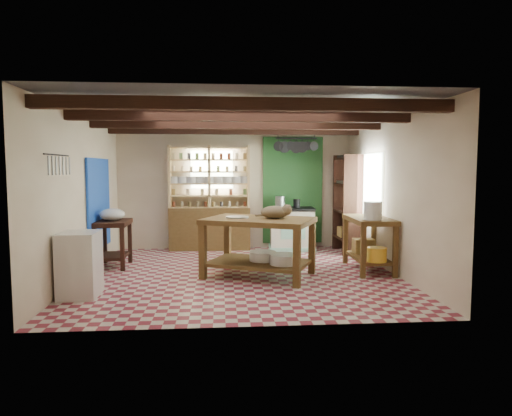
{
  "coord_description": "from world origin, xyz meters",
  "views": [
    {
      "loc": [
        -0.33,
        -7.34,
        1.73
      ],
      "look_at": [
        0.28,
        0.3,
        1.06
      ],
      "focal_mm": 32.0,
      "sensor_mm": 36.0,
      "label": 1
    }
  ],
  "objects": [
    {
      "name": "kettle_left",
      "position": [
        0.94,
        2.17,
        1.02
      ],
      "size": [
        0.22,
        0.22,
        0.24
      ],
      "primitive_type": "cylinder",
      "rotation": [
        0.0,
        0.0,
        -0.07
      ],
      "color": "#93949A",
      "rests_on": "stove"
    },
    {
      "name": "wall_left",
      "position": [
        -2.5,
        0.0,
        1.3
      ],
      "size": [
        0.04,
        5.0,
        2.6
      ],
      "primitive_type": "cube",
      "color": "beige",
      "rests_on": "floor"
    },
    {
      "name": "pot_rack",
      "position": [
        1.25,
        2.05,
        2.18
      ],
      "size": [
        0.86,
        0.12,
        0.36
      ],
      "primitive_type": "cube",
      "color": "black",
      "rests_on": "ceiling"
    },
    {
      "name": "enamel_bowl",
      "position": [
        -2.2,
        0.72,
        0.92
      ],
      "size": [
        0.43,
        0.43,
        0.21
      ],
      "primitive_type": "ellipsoid",
      "rotation": [
        0.0,
        0.0,
        0.01
      ],
      "color": "silver",
      "rests_on": "prep_table"
    },
    {
      "name": "wall_front",
      "position": [
        0.0,
        -2.5,
        1.3
      ],
      "size": [
        5.0,
        0.04,
        2.6
      ],
      "primitive_type": "cube",
      "color": "beige",
      "rests_on": "floor"
    },
    {
      "name": "green_wall_patch",
      "position": [
        1.25,
        2.47,
        1.25
      ],
      "size": [
        1.3,
        0.04,
        2.3
      ],
      "primitive_type": "cube",
      "color": "#205122",
      "rests_on": "wall_back"
    },
    {
      "name": "kettle_right",
      "position": [
        1.28,
        2.14,
        0.99
      ],
      "size": [
        0.15,
        0.15,
        0.18
      ],
      "primitive_type": "cylinder",
      "rotation": [
        0.0,
        0.0,
        -0.07
      ],
      "color": "black",
      "rests_on": "stove"
    },
    {
      "name": "window_back",
      "position": [
        -0.5,
        2.48,
        1.7
      ],
      "size": [
        0.9,
        0.02,
        0.8
      ],
      "primitive_type": "cube",
      "color": "silver",
      "rests_on": "wall_back"
    },
    {
      "name": "prep_table",
      "position": [
        -2.2,
        0.72,
        0.41
      ],
      "size": [
        0.57,
        0.82,
        0.82
      ],
      "primitive_type": "cube",
      "rotation": [
        0.0,
        0.0,
        0.01
      ],
      "color": "black",
      "rests_on": "floor"
    },
    {
      "name": "basin_small",
      "position": [
        0.65,
        -0.45,
        0.33
      ],
      "size": [
        0.59,
        0.59,
        0.16
      ],
      "primitive_type": "cylinder",
      "rotation": [
        0.0,
        0.0,
        -0.43
      ],
      "color": "silver",
      "rests_on": "work_table"
    },
    {
      "name": "shelving_unit",
      "position": [
        -0.55,
        2.31,
        1.1
      ],
      "size": [
        1.7,
        0.34,
        2.2
      ],
      "primitive_type": "cube",
      "color": "#D9B67D",
      "rests_on": "floor"
    },
    {
      "name": "stove",
      "position": [
        1.19,
        2.15,
        0.45
      ],
      "size": [
        0.96,
        0.68,
        0.9
      ],
      "primitive_type": "cube",
      "rotation": [
        0.0,
        0.0,
        -0.07
      ],
      "color": "beige",
      "rests_on": "floor"
    },
    {
      "name": "ceiling_beams",
      "position": [
        0.0,
        0.0,
        2.48
      ],
      "size": [
        5.0,
        3.8,
        0.15
      ],
      "primitive_type": "cube",
      "color": "black",
      "rests_on": "ceiling"
    },
    {
      "name": "tall_rack",
      "position": [
        2.28,
        1.8,
        1.0
      ],
      "size": [
        0.4,
        0.86,
        2.0
      ],
      "primitive_type": "cube",
      "color": "black",
      "rests_on": "floor"
    },
    {
      "name": "work_table",
      "position": [
        0.28,
        -0.18,
        0.47
      ],
      "size": [
        1.96,
        1.69,
        0.94
      ],
      "primitive_type": "cube",
      "rotation": [
        0.0,
        0.0,
        -0.43
      ],
      "color": "brown",
      "rests_on": "floor"
    },
    {
      "name": "right_counter",
      "position": [
        2.18,
        0.12,
        0.45
      ],
      "size": [
        0.67,
        1.28,
        0.9
      ],
      "primitive_type": "cube",
      "rotation": [
        0.0,
        0.0,
        -0.03
      ],
      "color": "brown",
      "rests_on": "floor"
    },
    {
      "name": "window_right",
      "position": [
        2.48,
        1.0,
        1.4
      ],
      "size": [
        0.02,
        1.3,
        1.2
      ],
      "primitive_type": "cube",
      "color": "silver",
      "rests_on": "wall_right"
    },
    {
      "name": "blue_wall_patch",
      "position": [
        -2.47,
        0.9,
        1.1
      ],
      "size": [
        0.04,
        1.4,
        1.6
      ],
      "primitive_type": "cube",
      "color": "blue",
      "rests_on": "wall_left"
    },
    {
      "name": "white_cabinet",
      "position": [
        -2.22,
        -1.13,
        0.44
      ],
      "size": [
        0.49,
        0.59,
        0.87
      ],
      "primitive_type": "cube",
      "rotation": [
        0.0,
        0.0,
        0.01
      ],
      "color": "silver",
      "rests_on": "floor"
    },
    {
      "name": "utensil_rail",
      "position": [
        -2.44,
        -1.2,
        1.78
      ],
      "size": [
        0.06,
        0.9,
        0.28
      ],
      "primitive_type": "cube",
      "color": "black",
      "rests_on": "wall_left"
    },
    {
      "name": "yellow_tub",
      "position": [
        2.17,
        -0.33,
        0.35
      ],
      "size": [
        0.32,
        0.32,
        0.23
      ],
      "primitive_type": "cylinder",
      "rotation": [
        0.0,
        0.0,
        -0.03
      ],
      "color": "yellow",
      "rests_on": "right_counter"
    },
    {
      "name": "floor",
      "position": [
        0.0,
        0.0,
        -0.01
      ],
      "size": [
        5.0,
        5.0,
        0.02
      ],
      "primitive_type": "cube",
      "color": "maroon",
      "rests_on": "ground"
    },
    {
      "name": "wall_right",
      "position": [
        2.5,
        0.0,
        1.3
      ],
      "size": [
        0.04,
        5.0,
        2.6
      ],
      "primitive_type": "cube",
      "color": "beige",
      "rests_on": "floor"
    },
    {
      "name": "ceiling",
      "position": [
        0.0,
        0.0,
        2.6
      ],
      "size": [
        5.0,
        5.0,
        0.02
      ],
      "primitive_type": "cube",
      "color": "#504F55",
      "rests_on": "wall_back"
    },
    {
      "name": "steel_tray",
      "position": [
        -0.06,
        -0.08,
        0.95
      ],
      "size": [
        0.49,
        0.49,
        0.02
      ],
      "primitive_type": "cylinder",
      "rotation": [
        0.0,
        0.0,
        -0.43
      ],
      "color": "#93949A",
      "rests_on": "work_table"
    },
    {
      "name": "cat",
      "position": [
        0.53,
        -0.23,
        1.04
      ],
      "size": [
        0.52,
        0.44,
        0.2
      ],
      "primitive_type": "ellipsoid",
      "rotation": [
        0.0,
        0.0,
        -0.25
      ],
      "color": "#7E6849",
      "rests_on": "work_table"
    },
    {
      "name": "wall_back",
      "position": [
        0.0,
        2.5,
        1.3
      ],
      "size": [
        5.0,
        0.04,
        2.6
      ],
      "primitive_type": "cube",
      "color": "beige",
      "rests_on": "floor"
    },
    {
      "name": "basin_large",
      "position": [
        0.35,
        -0.15,
        0.32
      ],
      "size": [
        0.57,
        0.57,
        0.15
      ],
      "primitive_type": "cylinder",
      "rotation": [
        0.0,
        0.0,
        -0.43
      ],
      "color": "silver",
      "rests_on": "work_table"
    },
    {
      "name": "white_bucket",
      "position": [
        2.12,
        -0.23,
        1.05
      ],
      "size": [
        0.3,
        0.3,
        0.29
      ],
      "primitive_type": "cylinder",
      "rotation": [
        0.0,
        0.0,
        -0.03
      ],
      "color": "silver",
      "rests_on": "right_counter"
    },
    {
      "name": "wicker_basket",
      "position": [
        2.19,
        0.42,
        0.36
      ],
      "size": [
        0.36,
        0.29,
        0.25
      ],
      "primitive_type": "cube",
      "rotation": [
        0.0,
        0.0,
        -0.03
      ],
      "color": "olive",
      "rests_on": "right_counter"
    }
  ]
}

